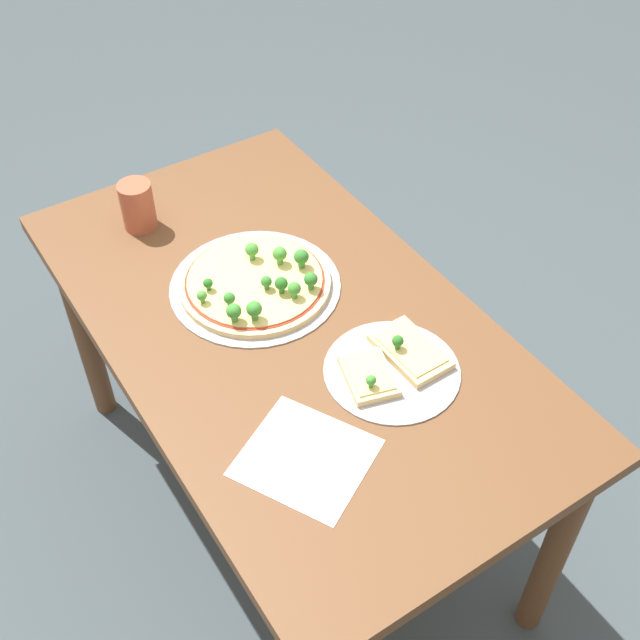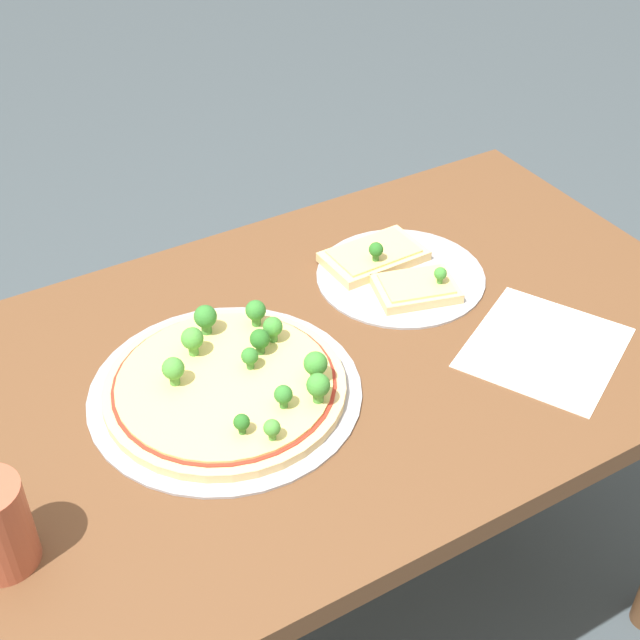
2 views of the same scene
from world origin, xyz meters
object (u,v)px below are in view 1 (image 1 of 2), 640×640
Objects in this scene: dining_table at (288,350)px; pizza_tray_whole at (256,282)px; pizza_tray_slice at (393,364)px; drinking_cup at (138,206)px.

pizza_tray_whole is (0.12, 0.00, 0.11)m from dining_table.
dining_table is at bearing 24.61° from pizza_tray_slice.
drinking_cup is at bearing 15.56° from dining_table.
pizza_tray_slice is 2.30× the size of drinking_cup.
dining_table is 0.51m from drinking_cup.
pizza_tray_slice is at bearing -155.39° from dining_table.
drinking_cup is at bearing 18.70° from pizza_tray_slice.
drinking_cup is (0.46, 0.13, 0.16)m from dining_table.
drinking_cup is (0.34, 0.12, 0.04)m from pizza_tray_whole.
drinking_cup reaches higher than pizza_tray_whole.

